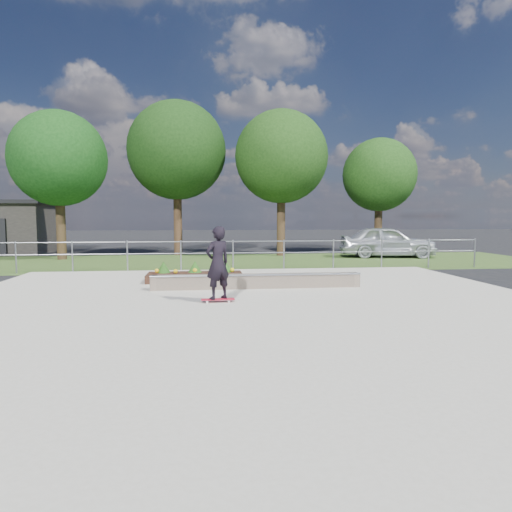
{
  "coord_description": "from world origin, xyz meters",
  "views": [
    {
      "loc": [
        -1.15,
        -10.09,
        2.12
      ],
      "look_at": [
        0.2,
        1.5,
        1.1
      ],
      "focal_mm": 32.0,
      "sensor_mm": 36.0,
      "label": 1
    }
  ],
  "objects_px": {
    "grind_ledge": "(257,281)",
    "planter_bed": "(195,275)",
    "parked_car": "(387,242)",
    "skateboarder": "(218,263)"
  },
  "relations": [
    {
      "from": "grind_ledge",
      "to": "skateboarder",
      "type": "bearing_deg",
      "value": -120.08
    },
    {
      "from": "planter_bed",
      "to": "parked_car",
      "type": "relative_size",
      "value": 0.63
    },
    {
      "from": "planter_bed",
      "to": "skateboarder",
      "type": "bearing_deg",
      "value": -80.75
    },
    {
      "from": "skateboarder",
      "to": "parked_car",
      "type": "height_order",
      "value": "skateboarder"
    },
    {
      "from": "grind_ledge",
      "to": "planter_bed",
      "type": "relative_size",
      "value": 2.0
    },
    {
      "from": "grind_ledge",
      "to": "parked_car",
      "type": "relative_size",
      "value": 1.25
    },
    {
      "from": "grind_ledge",
      "to": "planter_bed",
      "type": "bearing_deg",
      "value": 136.49
    },
    {
      "from": "planter_bed",
      "to": "parked_car",
      "type": "height_order",
      "value": "parked_car"
    },
    {
      "from": "parked_car",
      "to": "skateboarder",
      "type": "bearing_deg",
      "value": 151.87
    },
    {
      "from": "skateboarder",
      "to": "parked_car",
      "type": "distance_m",
      "value": 14.77
    }
  ]
}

